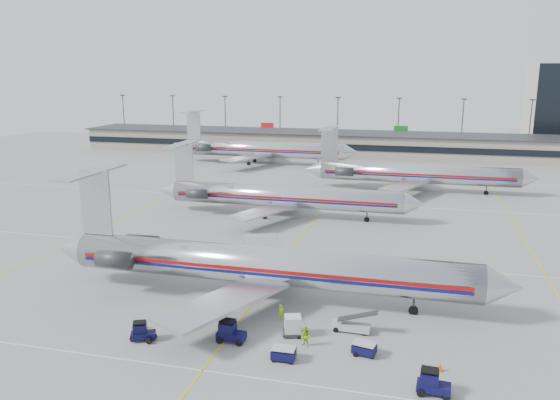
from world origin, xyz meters
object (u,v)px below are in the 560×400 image
(jet_second_row, at_px, (280,196))
(uld_container, at_px, (293,326))
(tug_center, at_px, (230,332))
(belt_loader, at_px, (352,325))
(jet_foreground, at_px, (258,264))

(jet_second_row, bearing_deg, uld_container, -74.01)
(tug_center, relative_size, belt_loader, 0.60)
(jet_second_row, height_order, uld_container, jet_second_row)
(uld_container, bearing_deg, tug_center, -170.42)
(jet_second_row, distance_m, belt_loader, 40.58)
(jet_foreground, bearing_deg, uld_container, -53.35)
(jet_foreground, relative_size, uld_container, 23.62)
(jet_second_row, relative_size, uld_container, 21.33)
(tug_center, relative_size, uld_container, 1.21)
(belt_loader, bearing_deg, uld_container, -155.30)
(jet_foreground, xyz_separation_m, jet_second_row, (-6.01, 32.15, -0.35))
(jet_second_row, xyz_separation_m, uld_container, (11.22, -39.16, -2.38))
(tug_center, xyz_separation_m, belt_loader, (9.85, 4.46, -0.32))
(jet_foreground, distance_m, belt_loader, 11.68)
(belt_loader, bearing_deg, jet_foreground, 156.05)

